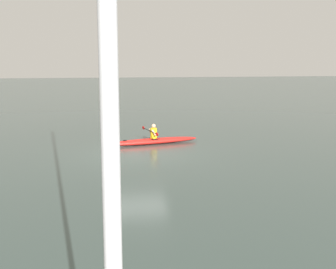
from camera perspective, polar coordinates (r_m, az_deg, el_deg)
The scene contains 3 objects.
ground_plane at distance 19.08m, azimuth -3.95°, elevation -2.69°, with size 160.00×160.00×0.00m, color #384742.
kayak at distance 21.35m, azimuth -2.06°, elevation -0.88°, with size 4.84×1.63×0.29m.
kayaker at distance 21.28m, azimuth -1.99°, elevation 0.34°, with size 0.64×2.41×0.72m.
Camera 1 is at (1.72, 18.53, 4.21)m, focal length 45.54 mm.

